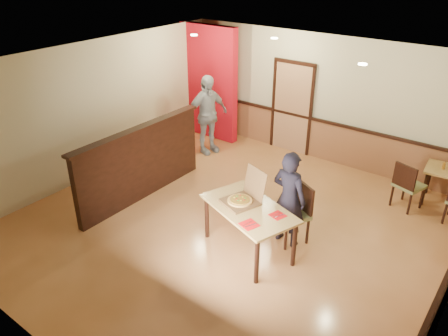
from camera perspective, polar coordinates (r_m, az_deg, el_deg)
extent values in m
plane|color=#C8844E|center=(7.79, 0.98, -7.54)|extent=(7.00, 7.00, 0.00)
plane|color=black|center=(6.61, 1.18, 12.86)|extent=(7.00, 7.00, 0.00)
plane|color=beige|center=(9.94, 13.19, 8.66)|extent=(7.00, 0.00, 7.00)
plane|color=beige|center=(9.42, -16.54, 7.23)|extent=(0.00, 7.00, 7.00)
cube|color=#8F5939|center=(10.24, 12.57, 3.58)|extent=(7.00, 0.04, 0.90)
cube|color=black|center=(10.05, 12.78, 6.00)|extent=(7.00, 0.06, 0.06)
cube|color=#8F5939|center=(6.54, 27.18, -13.91)|extent=(0.04, 7.00, 0.90)
cube|color=tan|center=(10.34, 8.87, 7.72)|extent=(0.90, 0.06, 2.10)
cube|color=black|center=(8.48, -10.77, 0.53)|extent=(0.14, 3.00, 1.40)
cube|color=black|center=(8.19, -11.20, 5.04)|extent=(0.20, 3.10, 0.05)
cube|color=#AF0C1B|center=(10.98, -1.99, 11.08)|extent=(1.60, 0.20, 2.78)
cylinder|color=beige|center=(9.39, -3.94, 16.95)|extent=(0.14, 0.14, 0.02)
cylinder|color=beige|center=(9.09, 6.59, 16.50)|extent=(0.14, 0.14, 0.02)
cylinder|color=beige|center=(7.28, 17.65, 12.81)|extent=(0.14, 0.14, 0.02)
cube|color=tan|center=(6.78, 3.30, -5.29)|extent=(1.73, 1.33, 0.04)
cylinder|color=black|center=(7.31, -2.25, -6.44)|extent=(0.07, 0.07, 0.78)
cylinder|color=black|center=(7.64, 2.31, -4.81)|extent=(0.07, 0.07, 0.78)
cylinder|color=black|center=(6.40, 4.30, -12.06)|extent=(0.07, 0.07, 0.78)
cylinder|color=black|center=(6.78, 9.15, -9.84)|extent=(0.07, 0.07, 0.78)
cube|color=olive|center=(7.26, 8.77, -5.99)|extent=(0.68, 0.68, 0.07)
cube|color=black|center=(7.23, 10.46, -3.76)|extent=(0.44, 0.27, 0.48)
cylinder|color=black|center=(7.47, 6.43, -7.39)|extent=(0.05, 0.05, 0.43)
cylinder|color=black|center=(7.66, 9.13, -6.64)|extent=(0.05, 0.05, 0.43)
cylinder|color=black|center=(7.18, 8.07, -9.07)|extent=(0.05, 0.05, 0.43)
cylinder|color=black|center=(7.38, 10.84, -8.24)|extent=(0.05, 0.05, 0.43)
cube|color=olive|center=(8.78, 23.03, -2.09)|extent=(0.58, 0.58, 0.06)
cube|color=black|center=(8.51, 22.54, -1.02)|extent=(0.43, 0.18, 0.44)
cylinder|color=black|center=(8.97, 24.40, -3.67)|extent=(0.04, 0.04, 0.40)
cylinder|color=black|center=(8.68, 23.05, -4.45)|extent=(0.04, 0.04, 0.40)
cylinder|color=black|center=(9.13, 22.44, -2.71)|extent=(0.04, 0.04, 0.40)
cylinder|color=black|center=(8.84, 21.04, -3.44)|extent=(0.04, 0.04, 0.40)
cylinder|color=black|center=(8.66, 26.83, -5.41)|extent=(0.04, 0.04, 0.39)
cube|color=tan|center=(9.11, 26.93, -0.22)|extent=(0.73, 0.73, 0.04)
cylinder|color=black|center=(9.04, 24.70, -2.48)|extent=(0.07, 0.07, 0.68)
cylinder|color=black|center=(9.50, 25.19, -1.17)|extent=(0.07, 0.07, 0.68)
imported|color=black|center=(7.04, 8.46, -4.00)|extent=(0.63, 0.43, 1.64)
imported|color=#999BA1|center=(10.16, -2.23, 6.95)|extent=(0.75, 1.18, 1.86)
cube|color=brown|center=(6.86, 2.07, -4.48)|extent=(0.63, 0.63, 0.04)
cube|color=brown|center=(6.88, 4.08, -1.95)|extent=(0.49, 0.25, 0.48)
cylinder|color=#F5BE59|center=(6.84, 2.08, -4.26)|extent=(0.39, 0.39, 0.03)
cube|color=red|center=(6.37, 3.31, -7.39)|extent=(0.30, 0.30, 0.01)
cylinder|color=silver|center=(6.38, 3.09, -7.25)|extent=(0.07, 0.20, 0.01)
cube|color=silver|center=(6.36, 3.54, -7.45)|extent=(0.08, 0.21, 0.00)
cube|color=red|center=(6.61, 7.02, -6.16)|extent=(0.26, 0.26, 0.00)
cylinder|color=silver|center=(6.62, 6.80, -6.03)|extent=(0.06, 0.18, 0.01)
cube|color=silver|center=(6.60, 7.25, -6.21)|extent=(0.07, 0.19, 0.00)
cylinder|color=#995E1B|center=(9.05, 26.77, 0.27)|extent=(0.05, 0.05, 0.13)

